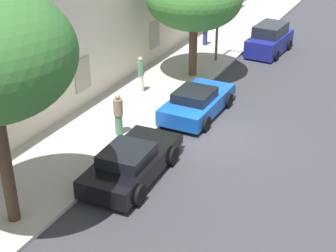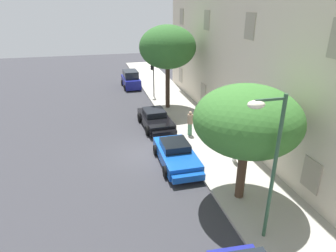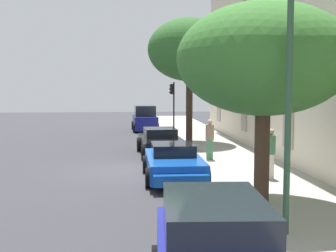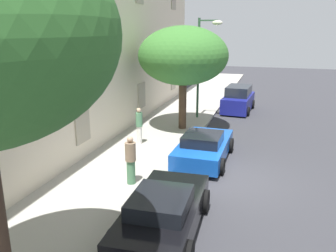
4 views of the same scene
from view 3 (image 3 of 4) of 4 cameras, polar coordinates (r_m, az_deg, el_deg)
ground_plane at (r=18.02m, az=-4.39°, el=-5.68°), size 80.00×80.00×0.00m
sidewalk at (r=18.58m, az=9.02°, el=-5.18°), size 60.00×4.01×0.14m
building_facade at (r=19.83m, az=20.33°, el=13.83°), size 34.15×4.11×12.93m
sportscar_red_lead at (r=21.90m, az=-0.84°, el=-2.17°), size 4.87×2.28×1.28m
sportscar_yellow_flank at (r=16.26m, az=0.78°, el=-4.82°), size 4.64×2.17×1.25m
hatchback_distant at (r=33.78m, az=-2.93°, el=0.85°), size 3.81×1.95×1.89m
tree_near_kerb at (r=12.63m, az=11.94°, el=8.16°), size 4.72×4.72×5.48m
tree_midblock at (r=25.97m, az=2.72°, el=9.54°), size 4.73×4.73×7.04m
traffic_light at (r=29.33m, az=0.59°, el=3.42°), size 0.22×0.36×3.45m
street_lamp at (r=9.92m, az=12.79°, el=9.73°), size 0.44×1.42×5.90m
pedestrian_admiring at (r=16.18m, az=12.80°, el=-3.29°), size 0.35×0.35×1.74m
pedestrian_bystander at (r=19.93m, az=5.28°, el=-1.63°), size 0.43×0.43×1.76m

